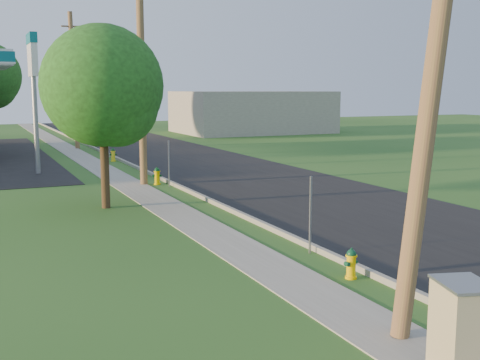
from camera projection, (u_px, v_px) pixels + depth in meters
name	position (u px, v px, depth m)	size (l,w,h in m)	color
ground_plane	(412.00, 309.00, 11.52)	(140.00, 140.00, 0.00)	#25511D
road	(328.00, 202.00, 22.37)	(8.00, 120.00, 0.02)	black
curb	(229.00, 209.00, 20.73)	(0.15, 120.00, 0.15)	gray
sidewalk	(181.00, 215.00, 20.02)	(1.50, 120.00, 0.03)	gray
utility_pole_near	(436.00, 49.00, 9.66)	(1.40, 0.32, 9.48)	brown
utility_pole_mid	(141.00, 71.00, 25.86)	(1.40, 0.32, 9.80)	brown
utility_pole_far	(74.00, 80.00, 42.11)	(1.40, 0.32, 9.50)	brown
sign_post_near	(310.00, 215.00, 15.26)	(0.05, 0.04, 2.00)	gray
sign_post_mid	(169.00, 164.00, 25.90)	(0.05, 0.04, 2.00)	gray
sign_post_far	(108.00, 142.00, 36.89)	(0.05, 0.04, 2.00)	gray
price_pylon	(33.00, 63.00, 29.16)	(0.34, 2.04, 6.85)	gray
distant_building	(252.00, 112.00, 59.11)	(14.00, 10.00, 4.00)	gray
tree_verge	(106.00, 91.00, 20.73)	(4.23, 4.23, 6.41)	#332013
hydrant_near	(351.00, 264.00, 13.31)	(0.36, 0.32, 0.70)	#F6C200
hydrant_mid	(157.00, 176.00, 26.53)	(0.40, 0.36, 0.79)	#DCBA00
hydrant_far	(113.00, 155.00, 35.12)	(0.42, 0.37, 0.81)	yellow
utility_cabinet	(461.00, 333.00, 8.48)	(0.89, 1.03, 1.50)	tan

